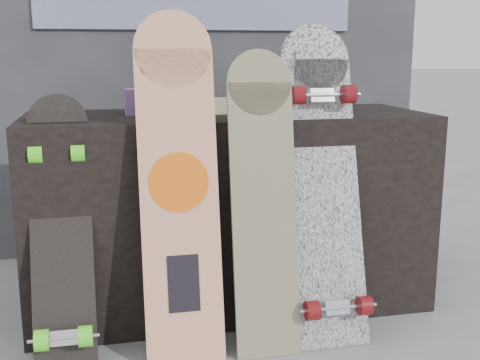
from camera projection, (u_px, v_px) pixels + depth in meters
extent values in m
plane|color=slate|center=(257.00, 356.00, 2.10)|extent=(60.00, 60.00, 0.00)
cube|color=black|center=(228.00, 210.00, 2.50)|extent=(1.60, 0.60, 0.80)
cube|color=#2F2F33|center=(196.00, 40.00, 3.16)|extent=(2.40, 0.20, 2.20)
cube|color=#603D7C|center=(148.00, 101.00, 2.39)|extent=(0.18, 0.12, 0.10)
cube|color=#603D7C|center=(329.00, 97.00, 2.46)|extent=(0.14, 0.14, 0.12)
cube|color=#D1B78C|center=(228.00, 105.00, 2.43)|extent=(0.22, 0.10, 0.06)
cube|color=tan|center=(180.00, 207.00, 2.04)|extent=(0.27, 0.24, 1.06)
cylinder|color=tan|center=(173.00, 49.00, 2.04)|extent=(0.27, 0.07, 0.27)
cylinder|color=orange|center=(179.00, 182.00, 2.03)|extent=(0.20, 0.04, 0.20)
cube|color=black|center=(184.00, 284.00, 2.03)|extent=(0.11, 0.04, 0.19)
cube|color=#C7B988|center=(264.00, 221.00, 2.09)|extent=(0.23, 0.19, 0.94)
cylinder|color=#C7B988|center=(259.00, 82.00, 2.07)|extent=(0.23, 0.06, 0.23)
cube|color=white|center=(325.00, 201.00, 2.20)|extent=(0.26, 0.31, 1.02)
cylinder|color=white|center=(315.00, 59.00, 2.24)|extent=(0.26, 0.09, 0.26)
cube|color=silver|center=(336.00, 307.00, 2.14)|extent=(0.09, 0.04, 0.06)
cylinder|color=#620E11|center=(312.00, 310.00, 2.10)|extent=(0.04, 0.07, 0.07)
cylinder|color=#620E11|center=(364.00, 305.00, 2.14)|extent=(0.05, 0.07, 0.07)
cube|color=silver|center=(321.00, 96.00, 2.19)|extent=(0.09, 0.04, 0.06)
cylinder|color=#620E11|center=(298.00, 95.00, 2.15)|extent=(0.04, 0.07, 0.07)
cylinder|color=#620E11|center=(349.00, 94.00, 2.19)|extent=(0.05, 0.07, 0.07)
cube|color=black|center=(62.00, 244.00, 2.05)|extent=(0.21, 0.30, 0.81)
cylinder|color=black|center=(58.00, 123.00, 2.10)|extent=(0.21, 0.08, 0.20)
cube|color=silver|center=(64.00, 338.00, 1.97)|extent=(0.09, 0.05, 0.06)
cylinder|color=#55F722|center=(42.00, 340.00, 1.94)|extent=(0.04, 0.07, 0.07)
cylinder|color=#55F722|center=(86.00, 336.00, 1.97)|extent=(0.04, 0.07, 0.07)
cube|color=silver|center=(58.00, 154.00, 2.05)|extent=(0.09, 0.05, 0.06)
cylinder|color=#55F722|center=(36.00, 154.00, 2.01)|extent=(0.04, 0.07, 0.07)
cylinder|color=#55F722|center=(78.00, 152.00, 2.04)|extent=(0.04, 0.07, 0.07)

